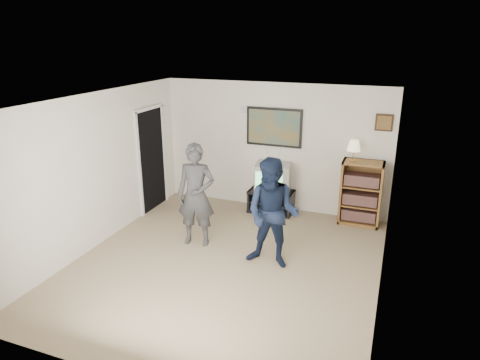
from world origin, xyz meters
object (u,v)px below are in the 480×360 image
Objects in this scene: person_tall at (196,195)px; person_short at (273,214)px; bookshelf at (361,193)px; crt_television at (273,177)px; media_stand at (271,201)px.

person_tall is 1.02× the size of person_short.
person_short is at bearing -118.09° from bookshelf.
crt_television is 0.39× the size of person_short.
bookshelf is at bearing 1.75° from media_stand.
crt_television is 2.07m from person_short.
person_tall is (-0.77, -1.73, 0.64)m from media_stand.
person_tall is 1.40m from person_short.
media_stand is 0.52× the size of person_short.
crt_television is 0.55× the size of bookshelf.
person_tall is (-0.80, -1.73, 0.14)m from crt_television.
bookshelf is 0.71× the size of person_short.
crt_television is 0.38× the size of person_tall.
crt_television is 1.91m from person_tall.
person_short is (0.60, -1.98, 0.62)m from media_stand.
person_short reaches higher than bookshelf.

